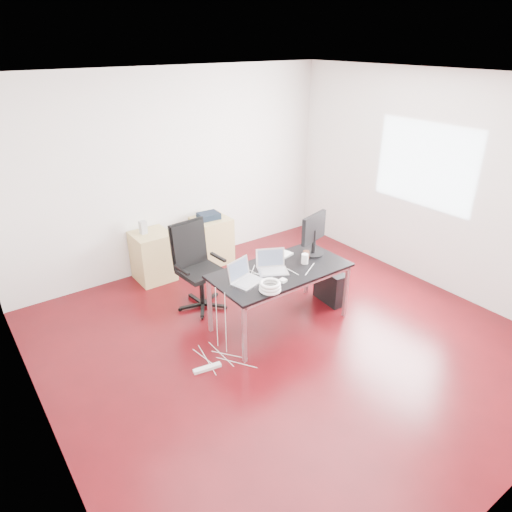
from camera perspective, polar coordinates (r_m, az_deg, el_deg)
room_shell at (r=4.66m, az=4.35°, el=3.87°), size 5.00×5.00×5.00m
desk at (r=5.24m, az=3.05°, el=-2.21°), size 1.60×0.80×0.73m
office_chair at (r=5.71m, az=-7.46°, el=-0.75°), size 0.52×0.53×1.08m
filing_cabinet_left at (r=6.55m, az=-12.76°, el=-0.03°), size 0.50×0.50×0.70m
filing_cabinet_right at (r=6.94m, az=-5.52°, el=2.02°), size 0.50×0.50×0.70m
pc_tower at (r=5.99m, az=9.30°, el=-3.69°), size 0.24×0.47×0.44m
wastebasket at (r=6.91m, az=-7.75°, el=-0.14°), size 0.28×0.28×0.28m
power_strip at (r=4.92m, az=-6.12°, el=-13.75°), size 0.31×0.11×0.04m
laptop_left at (r=4.94m, az=-1.45°, el=-2.63°), size 0.39×0.33×0.23m
laptop_right at (r=5.17m, az=2.06°, el=-1.27°), size 0.41×0.37×0.23m
monitor at (r=5.52m, az=7.22°, el=2.98°), size 0.45×0.26×0.51m
keyboard at (r=5.46m, az=2.73°, el=-0.23°), size 0.46×0.23×0.02m
cup_white at (r=5.36m, az=6.12°, el=-0.33°), size 0.11×0.11×0.12m
cup_brown at (r=5.47m, az=6.27°, el=0.14°), size 0.10×0.10×0.10m
cable_coil at (r=4.76m, az=1.77°, el=-3.83°), size 0.24×0.24×0.11m
power_adapter at (r=4.96m, az=3.38°, el=-3.07°), size 0.08×0.08×0.03m
speaker at (r=6.39m, az=-13.93°, el=3.49°), size 0.10×0.09×0.18m
navy_garment at (r=6.78m, az=-5.94°, el=5.01°), size 0.32×0.26×0.09m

